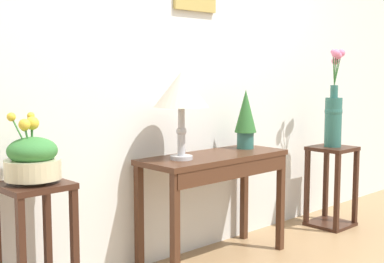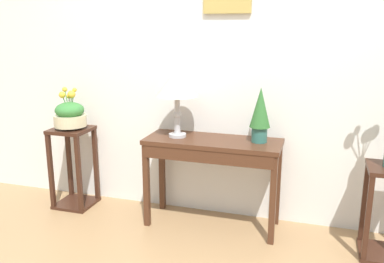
% 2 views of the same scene
% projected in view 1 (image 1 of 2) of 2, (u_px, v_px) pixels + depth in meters
% --- Properties ---
extents(back_wall_with_art, '(9.00, 0.13, 2.80)m').
position_uv_depth(back_wall_with_art, '(186.00, 55.00, 3.66)').
color(back_wall_with_art, silver).
rests_on(back_wall_with_art, ground).
extents(console_table, '(1.08, 0.41, 0.73)m').
position_uv_depth(console_table, '(217.00, 171.00, 3.51)').
color(console_table, '#472819').
rests_on(console_table, ground).
extents(table_lamp, '(0.34, 0.34, 0.55)m').
position_uv_depth(table_lamp, '(181.00, 92.00, 3.27)').
color(table_lamp, '#B7B7BC').
rests_on(table_lamp, console_table).
extents(potted_plant_on_console, '(0.16, 0.16, 0.42)m').
position_uv_depth(potted_plant_on_console, '(246.00, 116.00, 3.76)').
color(potted_plant_on_console, '#2D665B').
rests_on(potted_plant_on_console, console_table).
extents(pedestal_stand_left, '(0.33, 0.33, 0.73)m').
position_uv_depth(pedestal_stand_left, '(36.00, 253.00, 2.68)').
color(pedestal_stand_left, '#381E14').
rests_on(pedestal_stand_left, ground).
extents(planter_bowl_wide_left, '(0.28, 0.28, 0.35)m').
position_uv_depth(planter_bowl_wide_left, '(32.00, 158.00, 2.63)').
color(planter_bowl_wide_left, beige).
rests_on(planter_bowl_wide_left, pedestal_stand_left).
extents(pedestal_stand_right, '(0.33, 0.33, 0.67)m').
position_uv_depth(pedestal_stand_right, '(331.00, 187.00, 4.37)').
color(pedestal_stand_right, '#381E14').
rests_on(pedestal_stand_right, ground).
extents(flower_vase_tall_right, '(0.21, 0.16, 0.80)m').
position_uv_depth(flower_vase_tall_right, '(334.00, 113.00, 4.30)').
color(flower_vase_tall_right, '#2D665B').
rests_on(flower_vase_tall_right, pedestal_stand_right).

